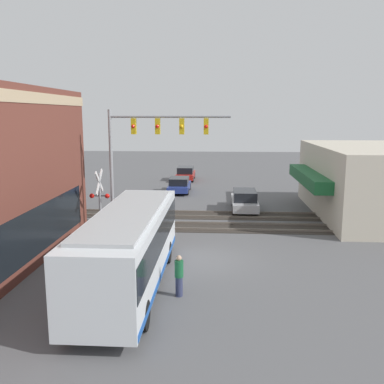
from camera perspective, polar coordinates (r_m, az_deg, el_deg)
ground_plane at (r=20.92m, az=1.46°, el=-9.00°), size 120.00×120.00×0.00m
shop_building at (r=32.12m, az=24.20°, el=1.33°), size 13.15×10.35×4.78m
city_bus at (r=17.37m, az=-8.32°, el=-7.09°), size 10.44×2.59×3.19m
traffic_signal_gantry at (r=24.75m, az=-5.89°, el=6.76°), size 0.42×6.99×7.19m
crossing_signal at (r=25.13m, az=-12.20°, el=-0.51°), size 1.41×1.18×3.81m
rail_track_near at (r=26.64m, az=1.96°, el=-4.66°), size 2.60×60.00×0.15m
rail_track_far at (r=29.74m, az=2.15°, el=-3.06°), size 2.60×60.00×0.15m
parked_car_silver at (r=31.30m, az=7.00°, el=-1.19°), size 4.72×1.82×1.51m
parked_car_blue at (r=38.22m, az=-1.70°, el=0.89°), size 4.26×1.82×1.37m
parked_car_red at (r=45.27m, az=-0.85°, el=2.42°), size 4.31×1.82×1.45m
pedestrian_near_bus at (r=16.71m, az=-1.74°, el=-11.07°), size 0.34×0.34×1.64m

